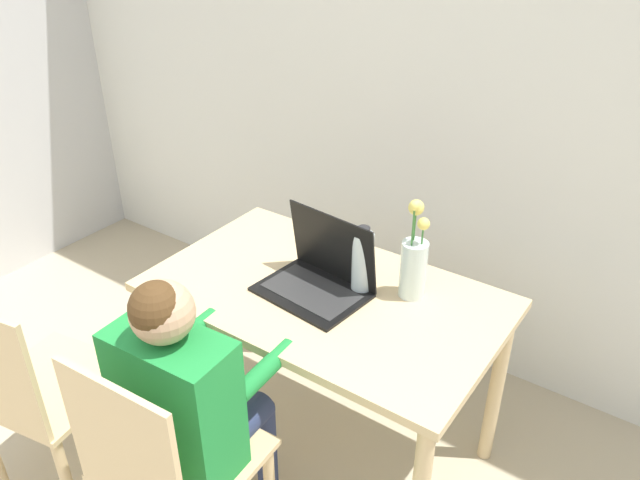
{
  "coord_description": "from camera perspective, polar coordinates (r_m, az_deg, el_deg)",
  "views": [
    {
      "loc": [
        0.88,
        0.01,
        1.87
      ],
      "look_at": [
        -0.12,
        1.43,
        0.88
      ],
      "focal_mm": 35.0,
      "sensor_mm": 36.0,
      "label": 1
    }
  ],
  "objects": [
    {
      "name": "dining_table",
      "position": [
        2.12,
        0.4,
        -6.75
      ],
      "size": [
        1.16,
        0.69,
        0.7
      ],
      "color": "#D6B784",
      "rests_on": "ground_plane"
    },
    {
      "name": "chair_spare",
      "position": [
        2.25,
        -24.47,
        -12.58
      ],
      "size": [
        0.46,
        0.46,
        0.87
      ],
      "rotation": [
        0.0,
        0.0,
        3.32
      ],
      "color": "#D6B784",
      "rests_on": "ground_plane"
    },
    {
      "name": "person_seated",
      "position": [
        1.82,
        -11.92,
        -13.6
      ],
      "size": [
        0.37,
        0.44,
        1.05
      ],
      "rotation": [
        0.0,
        0.0,
        3.2
      ],
      "color": "#1E8438",
      "rests_on": "ground_plane"
    },
    {
      "name": "water_bottle",
      "position": [
        2.02,
        3.9,
        -1.97
      ],
      "size": [
        0.07,
        0.07,
        0.24
      ],
      "color": "silver",
      "rests_on": "dining_table"
    },
    {
      "name": "laptop",
      "position": [
        2.05,
        0.02,
        -3.05
      ],
      "size": [
        0.37,
        0.29,
        0.26
      ],
      "rotation": [
        0.0,
        0.0,
        -0.1
      ],
      "color": "black",
      "rests_on": "dining_table"
    },
    {
      "name": "chair_occupied",
      "position": [
        1.9,
        -13.74,
        -19.77
      ],
      "size": [
        0.42,
        0.42,
        0.87
      ],
      "rotation": [
        0.0,
        0.0,
        3.2
      ],
      "color": "#D6B784",
      "rests_on": "ground_plane"
    },
    {
      "name": "flower_vase",
      "position": [
        2.01,
        8.58,
        -2.02
      ],
      "size": [
        0.09,
        0.09,
        0.35
      ],
      "color": "silver",
      "rests_on": "dining_table"
    },
    {
      "name": "wall_back",
      "position": [
        2.46,
        13.42,
        14.3
      ],
      "size": [
        6.4,
        0.05,
        2.5
      ],
      "color": "silver",
      "rests_on": "ground_plane"
    }
  ]
}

